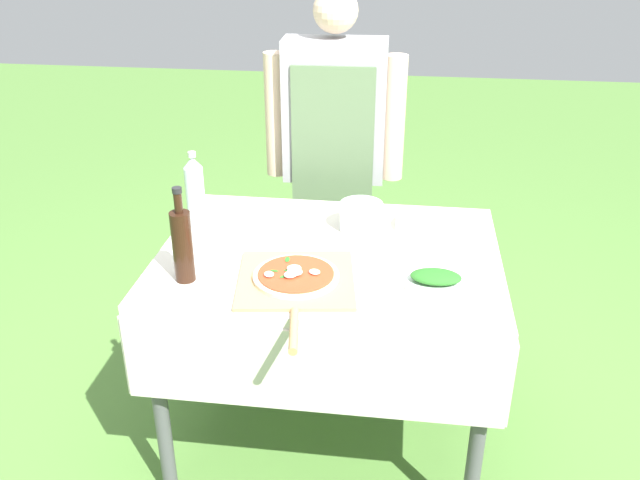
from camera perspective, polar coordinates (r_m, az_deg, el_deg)
The scene contains 9 objects.
ground_plane at distance 2.69m, azimuth 0.67°, elevation -15.99°, with size 12.00×12.00×0.00m, color #517F38.
prep_table at distance 2.28m, azimuth 0.76°, elevation -3.27°, with size 1.13×0.85×0.79m.
person_cook at distance 2.86m, azimuth 1.21°, elevation 7.95°, with size 0.58×0.20×1.54m.
pizza_on_peel at distance 2.05m, azimuth -2.05°, elevation -3.34°, with size 0.40×0.57×0.05m.
oil_bottle at distance 2.06m, azimuth -11.51°, elevation -0.36°, with size 0.06×0.06×0.30m.
water_bottle at distance 2.41m, azimuth -10.48°, elevation 4.10°, with size 0.07×0.07×0.27m.
herb_container at distance 2.07m, azimuth 9.72°, elevation -3.16°, with size 0.18×0.11×0.04m.
mixing_tub at distance 2.37m, azimuth 3.48°, elevation 2.00°, with size 0.15×0.15×0.10m, color silver.
plate_stack at distance 2.41m, azimuth 9.04°, elevation 1.35°, with size 0.23×0.23×0.03m.
Camera 1 is at (0.23, -1.97, 1.82)m, focal length 38.00 mm.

